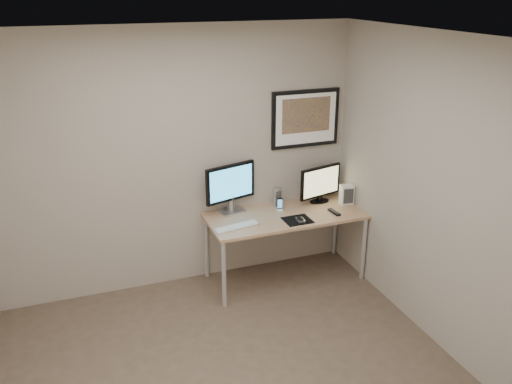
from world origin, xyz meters
The scene contains 14 objects.
floor centered at (0.00, 0.00, 0.00)m, with size 3.60×3.60×0.00m, color #4C3E2F.
room centered at (0.00, 0.45, 1.64)m, with size 3.60×3.60×3.60m.
desk centered at (1.00, 1.35, 0.66)m, with size 1.60×0.70×0.73m.
framed_art centered at (1.35, 1.68, 1.62)m, with size 0.75×0.04×0.60m.
monitor_large centered at (0.50, 1.60, 1.01)m, with size 0.55×0.24×0.51m.
monitor_tv centered at (1.47, 1.52, 0.95)m, with size 0.51×0.17×0.40m.
speaker_left centered at (0.50, 1.63, 0.83)m, with size 0.08×0.08×0.19m, color #B9B9BE.
speaker_right centered at (1.00, 1.57, 0.83)m, with size 0.08×0.08×0.20m, color #B9B9BE.
phone_dock centered at (0.99, 1.47, 0.80)m, with size 0.06×0.06×0.13m, color black.
keyboard centered at (0.44, 1.22, 0.74)m, with size 0.45×0.12×0.02m, color silver.
mousepad centered at (1.05, 1.17, 0.73)m, with size 0.27×0.24×0.00m, color black.
mouse centered at (1.07, 1.14, 0.75)m, with size 0.06×0.11×0.04m, color black.
remote centered at (1.48, 1.21, 0.74)m, with size 0.05×0.18×0.02m, color black.
fan_unit centered at (1.72, 1.39, 0.83)m, with size 0.14×0.10×0.21m, color silver.
Camera 1 is at (-1.05, -3.29, 2.93)m, focal length 38.00 mm.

